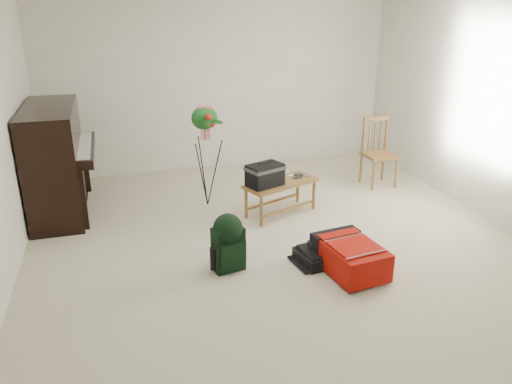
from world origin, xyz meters
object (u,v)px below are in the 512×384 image
object	(u,v)px
bench	(268,176)
flower_stand	(206,157)
red_suitcase	(348,254)
black_duffel	(323,254)
piano	(57,163)
green_backpack	(228,240)
dining_chair	(378,153)

from	to	relation	value
bench	flower_stand	bearing A→B (deg)	119.75
bench	flower_stand	world-z (taller)	flower_stand
red_suitcase	black_duffel	xyz separation A→B (m)	(-0.15, 0.21, -0.08)
red_suitcase	flower_stand	xyz separation A→B (m)	(-0.94, 1.92, 0.46)
piano	bench	bearing A→B (deg)	-19.17
bench	black_duffel	world-z (taller)	bench
green_backpack	bench	bearing A→B (deg)	45.09
flower_stand	red_suitcase	bearing A→B (deg)	-48.38
black_duffel	flower_stand	xyz separation A→B (m)	(-0.79, 1.71, 0.54)
dining_chair	piano	bearing A→B (deg)	176.24
red_suitcase	black_duffel	distance (m)	0.27
green_backpack	piano	bearing A→B (deg)	117.78
piano	green_backpack	xyz separation A→B (m)	(1.57, -1.91, -0.29)
piano	dining_chair	xyz separation A→B (m)	(4.03, -0.24, -0.15)
black_duffel	flower_stand	world-z (taller)	flower_stand
red_suitcase	green_backpack	size ratio (longest dim) A/B	1.32
bench	green_backpack	bearing A→B (deg)	-144.70
red_suitcase	bench	bearing A→B (deg)	95.72
dining_chair	black_duffel	xyz separation A→B (m)	(-1.55, -1.77, -0.37)
bench	green_backpack	world-z (taller)	bench
bench	dining_chair	size ratio (longest dim) A/B	1.04
black_duffel	flower_stand	bearing A→B (deg)	106.84
piano	bench	world-z (taller)	piano
red_suitcase	black_duffel	world-z (taller)	red_suitcase
bench	piano	bearing A→B (deg)	139.52
piano	bench	size ratio (longest dim) A/B	1.58
piano	dining_chair	size ratio (longest dim) A/B	1.64
bench	red_suitcase	bearing A→B (deg)	-98.36
bench	black_duffel	distance (m)	1.29
dining_chair	black_duffel	bearing A→B (deg)	-131.62
piano	flower_stand	world-z (taller)	flower_stand
red_suitcase	dining_chair	bearing A→B (deg)	47.49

